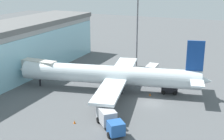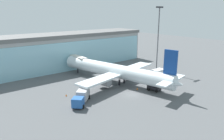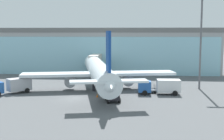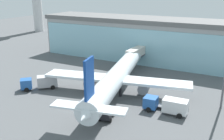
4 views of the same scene
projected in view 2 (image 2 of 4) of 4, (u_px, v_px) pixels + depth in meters
name	position (u px, v px, depth m)	size (l,w,h in m)	color
ground	(131.00, 94.00, 53.00)	(240.00, 240.00, 0.00)	#545659
terminal_building	(62.00, 50.00, 77.60)	(64.71, 13.69, 12.02)	#9E9E9E
jet_bridge	(75.00, 59.00, 72.32)	(2.53, 12.07, 5.49)	beige
apron_light_mast	(158.00, 34.00, 71.36)	(3.20, 0.40, 20.99)	#59595E
airplane	(116.00, 71.00, 60.68)	(29.09, 39.39, 11.09)	white
catering_truck	(81.00, 97.00, 47.64)	(6.83, 6.60, 2.65)	#2659A5
fuel_truck	(155.00, 74.00, 64.79)	(7.36, 2.67, 2.65)	#2659A5
baggage_cart	(147.00, 77.00, 64.70)	(2.88, 1.75, 1.50)	slate
pushback_tug	(155.00, 87.00, 55.19)	(2.77, 3.52, 2.30)	black
safety_cone_nose	(137.00, 89.00, 56.08)	(0.36, 0.36, 0.55)	orange
safety_cone_wingtip	(66.00, 95.00, 51.77)	(0.36, 0.36, 0.55)	orange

